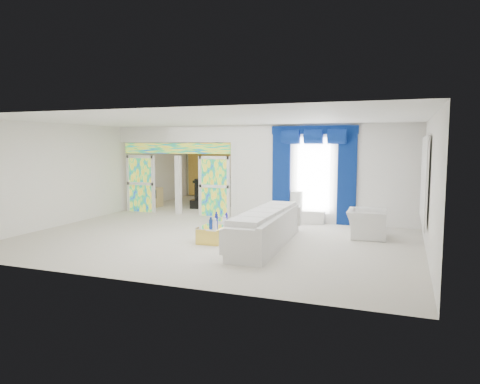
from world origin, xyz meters
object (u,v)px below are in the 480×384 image
at_px(coffee_table, 219,231).
at_px(console_table, 306,217).
at_px(armchair, 367,224).
at_px(grand_piano, 220,190).
at_px(white_sofa, 267,230).

height_order(coffee_table, console_table, console_table).
distance_m(armchair, grand_piano, 7.79).
xyz_separation_m(coffee_table, armchair, (3.52, 1.44, 0.17)).
bearing_deg(grand_piano, white_sofa, -70.15).
height_order(console_table, grand_piano, grand_piano).
height_order(console_table, armchair, armchair).
distance_m(console_table, armchair, 2.46).
relative_size(console_table, grand_piano, 0.54).
bearing_deg(coffee_table, grand_piano, 112.70).
distance_m(coffee_table, armchair, 3.80).
relative_size(coffee_table, console_table, 1.48).
distance_m(white_sofa, console_table, 3.30).
height_order(coffee_table, armchair, armchair).
bearing_deg(white_sofa, armchair, 36.49).
relative_size(white_sofa, console_table, 3.37).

